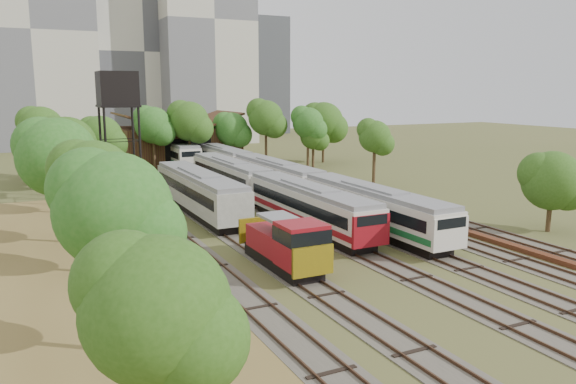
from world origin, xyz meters
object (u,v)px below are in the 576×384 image
railcar_red_set (264,189)px  railcar_green_set (276,177)px  shunter_locomotive (288,246)px  water_tower (117,93)px

railcar_red_set → railcar_green_set: 7.10m
railcar_green_set → shunter_locomotive: (-10.00, -23.05, -0.24)m
railcar_red_set → water_tower: size_ratio=2.78×
shunter_locomotive → railcar_green_set: bearing=66.5°
railcar_green_set → water_tower: (-15.15, 2.56, 8.67)m
shunter_locomotive → railcar_red_set: bearing=70.8°
water_tower → railcar_green_set: bearing=-9.6°
railcar_green_set → water_tower: 17.64m
shunter_locomotive → water_tower: water_tower is taller
railcar_green_set → water_tower: size_ratio=4.19×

